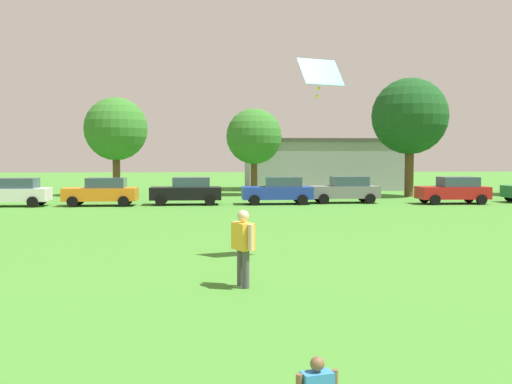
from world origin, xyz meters
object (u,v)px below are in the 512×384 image
at_px(kite, 320,74).
at_px(parked_car_red_5, 454,190).
at_px(parked_car_white_0, 13,192).
at_px(parked_car_blue_3, 278,190).
at_px(parked_car_gray_4, 345,189).
at_px(tree_center_right, 410,117).
at_px(tree_left, 116,129).
at_px(parked_car_orange_1, 102,192).
at_px(parked_car_black_2, 187,191).
at_px(tree_center_left, 254,137).
at_px(adult_bystander, 243,242).

height_order(kite, parked_car_red_5, kite).
height_order(parked_car_white_0, parked_car_blue_3, same).
distance_m(parked_car_gray_4, tree_center_right, 9.62).
distance_m(parked_car_blue_3, tree_left, 15.12).
height_order(parked_car_red_5, tree_left, tree_left).
bearing_deg(parked_car_orange_1, tree_center_right, -162.51).
height_order(parked_car_orange_1, tree_center_right, tree_center_right).
xyz_separation_m(parked_car_white_0, parked_car_blue_3, (15.83, 0.40, 0.00)).
bearing_deg(tree_center_right, parked_car_orange_1, -162.51).
xyz_separation_m(parked_car_orange_1, tree_left, (-0.57, 9.65, 4.14)).
bearing_deg(parked_car_black_2, tree_center_right, -158.84).
relative_size(parked_car_blue_3, tree_center_left, 0.65).
distance_m(tree_left, tree_center_left, 10.43).
xyz_separation_m(parked_car_white_0, parked_car_gray_4, (20.20, 1.07, 0.00)).
bearing_deg(parked_car_orange_1, kite, 116.25).
height_order(parked_car_black_2, tree_left, tree_left).
bearing_deg(parked_car_red_5, tree_center_right, -85.67).
bearing_deg(parked_car_orange_1, parked_car_red_5, 179.39).
bearing_deg(tree_left, adult_bystander, -76.83).
xyz_separation_m(parked_car_orange_1, tree_center_right, (21.07, 6.64, 5.00)).
height_order(kite, parked_car_black_2, kite).
xyz_separation_m(parked_car_black_2, parked_car_blue_3, (5.60, -0.04, 0.00)).
distance_m(parked_car_red_5, tree_center_right, 8.51).
bearing_deg(parked_car_orange_1, parked_car_black_2, -175.07).
xyz_separation_m(parked_car_red_5, tree_left, (-22.16, 9.88, 4.14)).
xyz_separation_m(adult_bystander, tree_center_right, (13.99, 29.66, 4.82)).
xyz_separation_m(parked_car_white_0, parked_car_black_2, (10.23, 0.43, 0.00)).
bearing_deg(adult_bystander, tree_left, -11.47).
bearing_deg(kite, parked_car_black_2, 102.76).
distance_m(parked_car_blue_3, tree_center_right, 13.13).
xyz_separation_m(kite, parked_car_white_0, (-14.70, 19.31, -4.46)).
bearing_deg(kite, parked_car_blue_3, 86.72).
height_order(kite, parked_car_gray_4, kite).
relative_size(parked_car_white_0, tree_center_right, 0.50).
height_order(parked_car_white_0, tree_center_left, tree_center_left).
distance_m(parked_car_orange_1, parked_car_blue_3, 10.66).
distance_m(tree_left, tree_center_right, 21.86).
distance_m(kite, tree_center_right, 28.41).
xyz_separation_m(parked_car_black_2, parked_car_gray_4, (9.97, 0.63, 0.00)).
xyz_separation_m(parked_car_red_5, tree_center_right, (-0.52, 6.87, 5.00)).
relative_size(parked_car_gray_4, parked_car_red_5, 1.00).
bearing_deg(parked_car_blue_3, tree_left, -39.52).
distance_m(parked_car_blue_3, parked_car_red_5, 10.96).
distance_m(kite, parked_car_blue_3, 20.24).
bearing_deg(parked_car_black_2, tree_center_left, -118.54).
bearing_deg(parked_car_black_2, kite, 102.76).
height_order(parked_car_gray_4, tree_left, tree_left).
bearing_deg(tree_center_right, parked_car_blue_3, -149.08).
xyz_separation_m(parked_car_orange_1, parked_car_black_2, (5.05, 0.44, 0.00)).
distance_m(parked_car_white_0, parked_car_blue_3, 15.84).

